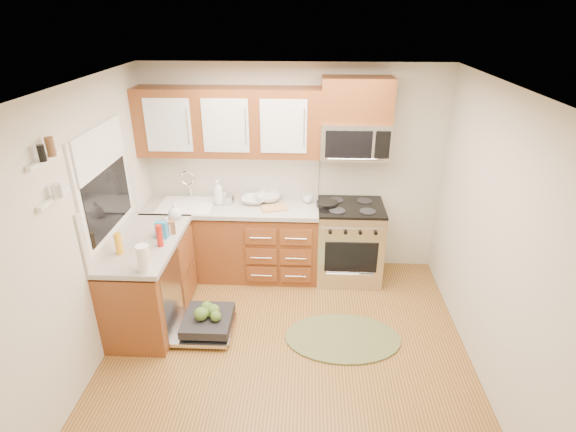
{
  "coord_description": "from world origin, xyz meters",
  "views": [
    {
      "loc": [
        0.17,
        -3.34,
        3.06
      ],
      "look_at": [
        -0.03,
        0.85,
        1.08
      ],
      "focal_mm": 28.0,
      "sensor_mm": 36.0,
      "label": 1
    }
  ],
  "objects_px": {
    "microwave": "(355,140)",
    "sink": "(187,215)",
    "dishwasher": "(204,324)",
    "stock_pot": "(227,199)",
    "range": "(349,242)",
    "paper_towel_roll": "(143,259)",
    "upper_cabinets": "(228,122)",
    "rug": "(342,338)",
    "bowl_a": "(254,200)",
    "cup": "(308,199)",
    "skillet": "(327,204)",
    "cutting_board": "(274,208)",
    "bowl_b": "(268,197)"
  },
  "relations": [
    {
      "from": "sink",
      "to": "paper_towel_roll",
      "type": "height_order",
      "value": "paper_towel_roll"
    },
    {
      "from": "upper_cabinets",
      "to": "rug",
      "type": "relative_size",
      "value": 1.76
    },
    {
      "from": "upper_cabinets",
      "to": "cup",
      "type": "bearing_deg",
      "value": -0.82
    },
    {
      "from": "dishwasher",
      "to": "stock_pot",
      "type": "distance_m",
      "value": 1.48
    },
    {
      "from": "stock_pot",
      "to": "dishwasher",
      "type": "bearing_deg",
      "value": -93.88
    },
    {
      "from": "skillet",
      "to": "stock_pot",
      "type": "relative_size",
      "value": 1.4
    },
    {
      "from": "stock_pot",
      "to": "bowl_a",
      "type": "xyz_separation_m",
      "value": [
        0.32,
        0.03,
        -0.02
      ]
    },
    {
      "from": "upper_cabinets",
      "to": "paper_towel_roll",
      "type": "distance_m",
      "value": 1.87
    },
    {
      "from": "skillet",
      "to": "paper_towel_roll",
      "type": "relative_size",
      "value": 0.99
    },
    {
      "from": "sink",
      "to": "bowl_a",
      "type": "xyz_separation_m",
      "value": [
        0.79,
        0.1,
        0.16
      ]
    },
    {
      "from": "upper_cabinets",
      "to": "dishwasher",
      "type": "xyz_separation_m",
      "value": [
        -0.13,
        -1.27,
        -1.77
      ]
    },
    {
      "from": "rug",
      "to": "stock_pot",
      "type": "relative_size",
      "value": 6.52
    },
    {
      "from": "paper_towel_roll",
      "to": "bowl_b",
      "type": "distance_m",
      "value": 1.87
    },
    {
      "from": "paper_towel_roll",
      "to": "upper_cabinets",
      "type": "bearing_deg",
      "value": 71.78
    },
    {
      "from": "skillet",
      "to": "paper_towel_roll",
      "type": "bearing_deg",
      "value": -138.88
    },
    {
      "from": "sink",
      "to": "rug",
      "type": "relative_size",
      "value": 0.53
    },
    {
      "from": "range",
      "to": "cup",
      "type": "bearing_deg",
      "value": 165.26
    },
    {
      "from": "range",
      "to": "paper_towel_roll",
      "type": "xyz_separation_m",
      "value": [
        -1.93,
        -1.45,
        0.58
      ]
    },
    {
      "from": "stock_pot",
      "to": "cutting_board",
      "type": "relative_size",
      "value": 0.62
    },
    {
      "from": "upper_cabinets",
      "to": "microwave",
      "type": "xyz_separation_m",
      "value": [
        1.41,
        -0.02,
        -0.18
      ]
    },
    {
      "from": "bowl_b",
      "to": "stock_pot",
      "type": "bearing_deg",
      "value": -168.47
    },
    {
      "from": "bowl_a",
      "to": "range",
      "type": "bearing_deg",
      "value": -4.64
    },
    {
      "from": "dishwasher",
      "to": "microwave",
      "type": "bearing_deg",
      "value": 39.07
    },
    {
      "from": "stock_pot",
      "to": "paper_towel_roll",
      "type": "distance_m",
      "value": 1.59
    },
    {
      "from": "cutting_board",
      "to": "skillet",
      "type": "bearing_deg",
      "value": 5.45
    },
    {
      "from": "paper_towel_roll",
      "to": "bowl_b",
      "type": "bearing_deg",
      "value": 59.43
    },
    {
      "from": "rug",
      "to": "skillet",
      "type": "height_order",
      "value": "skillet"
    },
    {
      "from": "cup",
      "to": "range",
      "type": "bearing_deg",
      "value": -14.74
    },
    {
      "from": "microwave",
      "to": "cup",
      "type": "xyz_separation_m",
      "value": [
        -0.5,
        0.01,
        -0.73
      ]
    },
    {
      "from": "upper_cabinets",
      "to": "sink",
      "type": "bearing_deg",
      "value": -163.55
    },
    {
      "from": "range",
      "to": "sink",
      "type": "distance_m",
      "value": 1.96
    },
    {
      "from": "microwave",
      "to": "cutting_board",
      "type": "relative_size",
      "value": 2.62
    },
    {
      "from": "bowl_a",
      "to": "cup",
      "type": "distance_m",
      "value": 0.64
    },
    {
      "from": "range",
      "to": "bowl_a",
      "type": "distance_m",
      "value": 1.24
    },
    {
      "from": "range",
      "to": "dishwasher",
      "type": "height_order",
      "value": "range"
    },
    {
      "from": "rug",
      "to": "cutting_board",
      "type": "distance_m",
      "value": 1.63
    },
    {
      "from": "microwave",
      "to": "stock_pot",
      "type": "bearing_deg",
      "value": -177.76
    },
    {
      "from": "microwave",
      "to": "sink",
      "type": "distance_m",
      "value": 2.13
    },
    {
      "from": "dishwasher",
      "to": "stock_pot",
      "type": "height_order",
      "value": "stock_pot"
    },
    {
      "from": "dishwasher",
      "to": "stock_pot",
      "type": "xyz_separation_m",
      "value": [
        0.08,
        1.19,
        0.88
      ]
    },
    {
      "from": "range",
      "to": "sink",
      "type": "xyz_separation_m",
      "value": [
        -1.93,
        -0.01,
        0.33
      ]
    },
    {
      "from": "cup",
      "to": "upper_cabinets",
      "type": "bearing_deg",
      "value": 179.18
    },
    {
      "from": "paper_towel_roll",
      "to": "cup",
      "type": "height_order",
      "value": "paper_towel_roll"
    },
    {
      "from": "microwave",
      "to": "sink",
      "type": "xyz_separation_m",
      "value": [
        -1.93,
        -0.13,
        -0.9
      ]
    },
    {
      "from": "skillet",
      "to": "cutting_board",
      "type": "height_order",
      "value": "skillet"
    },
    {
      "from": "bowl_b",
      "to": "skillet",
      "type": "bearing_deg",
      "value": -13.74
    },
    {
      "from": "skillet",
      "to": "stock_pot",
      "type": "bearing_deg",
      "value": 176.48
    },
    {
      "from": "skillet",
      "to": "stock_pot",
      "type": "distance_m",
      "value": 1.18
    },
    {
      "from": "cutting_board",
      "to": "paper_towel_roll",
      "type": "height_order",
      "value": "paper_towel_roll"
    },
    {
      "from": "cup",
      "to": "sink",
      "type": "bearing_deg",
      "value": -174.32
    }
  ]
}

